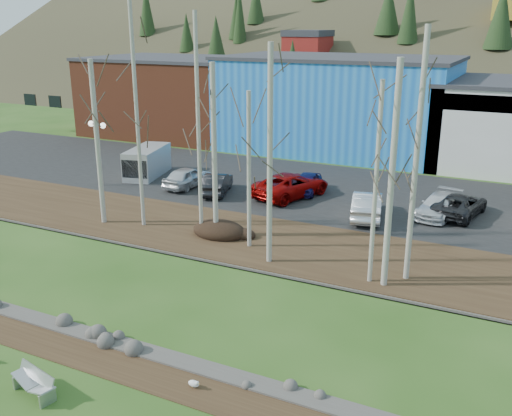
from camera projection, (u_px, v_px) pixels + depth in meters
The scene contains 30 objects.
ground at pixel (111, 412), 17.00m from camera, with size 200.00×200.00×0.00m, color #274D15.
dirt_strip at pixel (153, 374), 18.79m from camera, with size 80.00×1.80×0.03m, color #382616.
near_bank_rocks at pixel (170, 360), 19.65m from camera, with size 80.00×0.80×0.50m, color #47423D, non-canonical shape.
river at pixel (228, 309), 23.15m from camera, with size 80.00×8.00×0.90m, color #111E32, non-canonical shape.
far_bank_rocks at pixel (270, 271), 26.65m from camera, with size 80.00×0.80×0.46m, color #47423D, non-canonical shape.
far_bank at pixel (296, 247), 29.36m from camera, with size 80.00×7.00×0.15m, color #382616.
parking_lot at pixel (355, 195), 38.33m from camera, with size 80.00×14.00×0.14m, color black.
building_brick at pixel (172, 96), 59.15m from camera, with size 16.32×12.24×7.80m.
building_blue at pixel (338, 103), 51.54m from camera, with size 20.40×12.24×8.30m.
bench_damaged at pixel (35, 383), 17.71m from camera, with size 1.86×0.95×0.79m.
seagull at pixel (194, 383), 18.04m from camera, with size 0.46×0.21×0.33m.
dirt_mound at pixel (219, 230), 30.74m from camera, with size 3.01×2.13×0.59m, color black.
birch_0 at pixel (97, 144), 31.44m from camera, with size 0.28×0.28×9.12m.
birch_1 at pixel (137, 119), 30.52m from camera, with size 0.21×0.21×12.05m.
birch_2 at pixel (214, 153), 29.32m from camera, with size 0.27×0.27×9.10m.
birch_3 at pixel (198, 129), 29.18m from camera, with size 0.21×0.21×11.52m.
birch_4 at pixel (270, 158), 25.87m from camera, with size 0.26×0.26×10.16m.
birch_5 at pixel (249, 171), 28.10m from camera, with size 0.21×0.21×7.88m.
birch_6 at pixel (376, 186), 23.97m from camera, with size 0.19×0.19×8.79m.
birch_7 at pixel (392, 178), 23.48m from camera, with size 0.27×0.27×9.66m.
birch_8 at pixel (416, 160), 23.92m from camera, with size 0.24×0.24×10.88m.
street_lamp at pixel (98, 136), 39.26m from camera, with size 1.69×0.68×4.50m.
car_0 at pixel (187, 177), 39.70m from camera, with size 1.69×4.21×1.43m, color silver.
car_1 at pixel (217, 183), 38.25m from camera, with size 1.45×4.17×1.37m, color black.
car_2 at pixel (291, 185), 37.42m from camera, with size 2.64×5.72×1.59m, color #9C0806.
car_3 at pixel (306, 183), 38.36m from camera, with size 1.55×3.84×1.31m, color #19154F.
car_4 at pixel (367, 205), 33.38m from camera, with size 1.65×4.74×1.56m, color silver.
car_5 at pixel (460, 205), 33.75m from camera, with size 2.22×4.82×1.34m, color #272729.
car_6 at pixel (439, 206), 33.68m from camera, with size 1.81×4.46×1.29m, color silver.
van_grey at pixel (146, 162), 42.42m from camera, with size 3.12×5.15×2.10m.
Camera 1 is at (10.18, -10.93, 11.04)m, focal length 40.00 mm.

